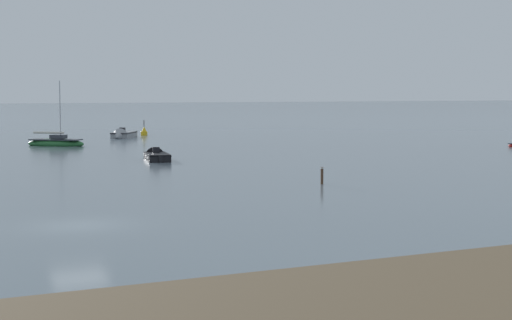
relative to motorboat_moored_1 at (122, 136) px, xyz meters
name	(u,v)px	position (x,y,z in m)	size (l,w,h in m)	color
ground_plane	(79,226)	(-21.31, -66.48, -0.30)	(800.00, 800.00, 0.00)	slate
motorboat_moored_1	(122,136)	(0.00, 0.00, 0.00)	(5.11, 6.49, 2.15)	gray
motorboat_moored_4	(156,157)	(-6.88, -34.26, -0.05)	(2.80, 5.50, 1.80)	black
sailboat_moored_1	(56,143)	(-10.97, -11.57, 0.03)	(6.55, 5.91, 7.58)	#23602D
channel_buoy	(144,132)	(4.58, 5.03, 0.16)	(0.90, 0.90, 2.30)	gold
mooring_post_right	(322,176)	(-3.19, -57.03, 0.25)	(0.22, 0.22, 1.25)	#4B3323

